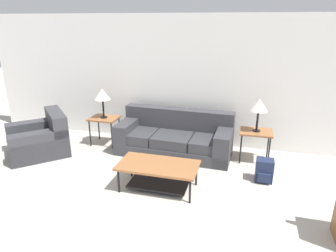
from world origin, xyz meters
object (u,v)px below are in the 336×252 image
object	(u,v)px
armchair	(40,140)
backpack	(264,171)
coffee_table	(158,171)
table_lamp_left	(102,95)
side_table_right	(256,134)
side_table_left	(104,120)
couch	(175,138)
table_lamp_right	(259,105)

from	to	relation	value
armchair	backpack	bearing A→B (deg)	0.11
coffee_table	table_lamp_left	distance (m)	2.26
side_table_right	backpack	xyz separation A→B (m)	(0.16, -0.74, -0.34)
table_lamp_left	backpack	world-z (taller)	table_lamp_left
side_table_left	side_table_right	size ratio (longest dim) A/B	1.00
table_lamp_left	backpack	xyz separation A→B (m)	(3.17, -0.74, -0.88)
couch	coffee_table	size ratio (longest dim) A/B	1.83
armchair	side_table_left	bearing A→B (deg)	36.72
couch	backpack	world-z (taller)	couch
couch	table_lamp_left	xyz separation A→B (m)	(-1.51, 0.03, 0.77)
coffee_table	side_table_right	world-z (taller)	side_table_right
couch	side_table_right	bearing A→B (deg)	1.12
side_table_left	side_table_right	distance (m)	3.01
armchair	table_lamp_right	xyz separation A→B (m)	(4.02, 0.75, 0.78)
backpack	armchair	bearing A→B (deg)	-179.89
side_table_left	table_lamp_left	size ratio (longest dim) A/B	0.96
armchair	couch	bearing A→B (deg)	16.00
backpack	couch	bearing A→B (deg)	156.78
table_lamp_right	armchair	bearing A→B (deg)	-169.42
couch	table_lamp_left	size ratio (longest dim) A/B	3.68
couch	armchair	distance (m)	2.62
side_table_right	table_lamp_left	xyz separation A→B (m)	(-3.01, 0.00, 0.54)
armchair	backpack	distance (m)	4.18
side_table_left	table_lamp_left	xyz separation A→B (m)	(-0.00, 0.00, 0.54)
side_table_left	side_table_right	bearing A→B (deg)	0.00
couch	armchair	xyz separation A→B (m)	(-2.52, -0.72, -0.02)
table_lamp_left	table_lamp_right	size ratio (longest dim) A/B	1.00
armchair	table_lamp_right	size ratio (longest dim) A/B	2.36
couch	backpack	distance (m)	1.81
coffee_table	backpack	distance (m)	1.72
backpack	table_lamp_right	bearing A→B (deg)	101.96
coffee_table	side_table_left	distance (m)	2.14
couch	table_lamp_right	bearing A→B (deg)	1.12
coffee_table	table_lamp_right	xyz separation A→B (m)	(1.42, 1.41, 0.75)
side_table_left	table_lamp_right	size ratio (longest dim) A/B	0.96
table_lamp_left	table_lamp_right	bearing A→B (deg)	0.00
table_lamp_right	table_lamp_left	bearing A→B (deg)	180.00
table_lamp_right	backpack	bearing A→B (deg)	-78.04
couch	side_table_left	bearing A→B (deg)	178.88
side_table_left	table_lamp_left	bearing A→B (deg)	180.00
couch	table_lamp_right	world-z (taller)	table_lamp_right
armchair	backpack	xyz separation A→B (m)	(4.18, 0.01, -0.10)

